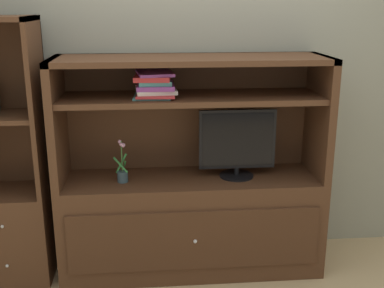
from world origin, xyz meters
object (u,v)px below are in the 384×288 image
object	(u,v)px
magazine_stack	(155,84)
bookshelf_tall	(10,198)
tv_monitor	(237,143)
potted_plant	(122,172)
media_console	(191,202)

from	to	relation	value
magazine_stack	bookshelf_tall	world-z (taller)	bookshelf_tall
bookshelf_tall	magazine_stack	bearing A→B (deg)	-0.47
tv_monitor	potted_plant	size ratio (longest dim) A/B	1.80
magazine_stack	bookshelf_tall	bearing A→B (deg)	179.53
media_console	tv_monitor	world-z (taller)	media_console
tv_monitor	magazine_stack	size ratio (longest dim) A/B	1.40
tv_monitor	potted_plant	bearing A→B (deg)	-177.41
potted_plant	magazine_stack	distance (m)	0.61
media_console	bookshelf_tall	bearing A→B (deg)	179.74
potted_plant	tv_monitor	bearing A→B (deg)	2.59
tv_monitor	magazine_stack	xyz separation A→B (m)	(-0.54, 0.01, 0.40)
tv_monitor	bookshelf_tall	world-z (taller)	bookshelf_tall
media_console	potted_plant	size ratio (longest dim) A/B	6.20
bookshelf_tall	media_console	bearing A→B (deg)	-0.26
potted_plant	magazine_stack	bearing A→B (deg)	11.31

